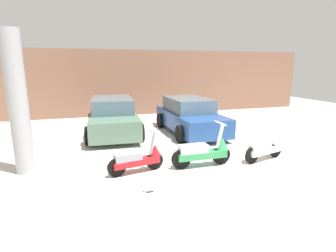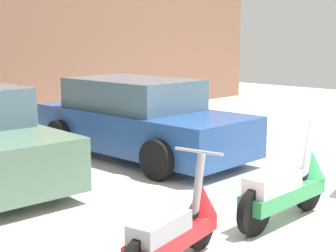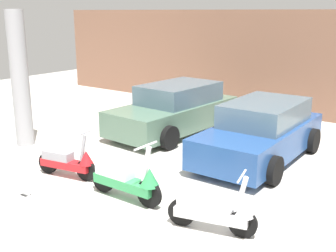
{
  "view_description": "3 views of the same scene",
  "coord_description": "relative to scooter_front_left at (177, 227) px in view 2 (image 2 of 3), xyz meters",
  "views": [
    {
      "loc": [
        -2.48,
        -5.31,
        2.52
      ],
      "look_at": [
        -0.13,
        2.42,
        0.67
      ],
      "focal_mm": 28.0,
      "sensor_mm": 36.0,
      "label": 1
    },
    {
      "loc": [
        -4.59,
        -2.38,
        2.03
      ],
      "look_at": [
        0.23,
        2.35,
        0.85
      ],
      "focal_mm": 55.0,
      "sensor_mm": 36.0,
      "label": 2
    },
    {
      "loc": [
        5.0,
        -4.64,
        3.29
      ],
      "look_at": [
        -0.06,
        2.18,
        0.97
      ],
      "focal_mm": 45.0,
      "sensor_mm": 36.0,
      "label": 3
    }
  ],
  "objects": [
    {
      "name": "ground_plane",
      "position": [
        1.42,
        -0.62,
        -0.35
      ],
      "size": [
        28.0,
        28.0,
        0.0
      ],
      "primitive_type": "plane",
      "color": "silver"
    },
    {
      "name": "scooter_front_left",
      "position": [
        0.0,
        0.0,
        0.0
      ],
      "size": [
        1.4,
        0.58,
        0.99
      ],
      "rotation": [
        0.0,
        0.0,
        0.19
      ],
      "color": "black",
      "rests_on": "ground_plane"
    },
    {
      "name": "scooter_front_right",
      "position": [
        1.69,
        -0.09,
        0.05
      ],
      "size": [
        1.61,
        0.58,
        1.12
      ],
      "rotation": [
        0.0,
        0.0,
        0.0
      ],
      "color": "black",
      "rests_on": "ground_plane"
    },
    {
      "name": "car_rear_center",
      "position": [
        2.64,
        3.38,
        0.28
      ],
      "size": [
        1.93,
        3.91,
        1.32
      ],
      "rotation": [
        0.0,
        0.0,
        -1.56
      ],
      "color": "navy",
      "rests_on": "ground_plane"
    }
  ]
}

